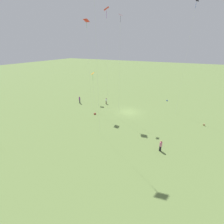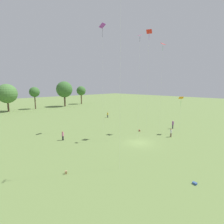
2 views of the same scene
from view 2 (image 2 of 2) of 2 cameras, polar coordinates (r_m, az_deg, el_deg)
ground_plane at (r=31.25m, az=9.05°, el=-9.88°), size 240.00×240.00×0.00m
tree_2 at (r=75.05m, az=-31.07°, el=5.16°), size 7.04×7.04×10.23m
tree_3 at (r=78.31m, az=-23.99°, el=5.94°), size 4.12×4.12×9.03m
tree_4 at (r=82.82m, az=-15.30°, el=7.11°), size 7.24×7.24×11.42m
tree_5 at (r=91.50m, az=-10.04°, el=6.81°), size 4.67×4.67×9.16m
person_0 at (r=33.18m, az=-15.77°, el=-7.46°), size 0.50×0.50×1.68m
person_2 at (r=53.37m, az=-1.43°, el=-0.96°), size 0.61×0.61×1.66m
person_3 at (r=35.74m, az=18.70°, el=-6.49°), size 0.51×0.51×1.60m
person_4 at (r=42.34m, az=19.24°, el=-3.89°), size 0.50×0.50×1.92m
kite_1 at (r=21.55m, az=2.89°, el=32.09°), size 0.78×0.80×20.81m
kite_2 at (r=37.98m, az=21.61°, el=3.94°), size 1.13×1.15×7.63m
kite_3 at (r=32.68m, az=9.02°, el=20.10°), size 0.64×0.67×18.53m
kite_4 at (r=38.67m, az=16.26°, el=19.23°), size 1.05×0.96×18.30m
kite_6 at (r=39.20m, az=-3.16°, el=25.01°), size 1.33×1.15×22.19m
kite_7 at (r=35.28m, az=11.99°, el=22.68°), size 1.19×1.25×19.81m
picnic_bag_0 at (r=38.50m, az=8.94°, el=-5.99°), size 0.41×0.47×0.32m
picnic_bag_1 at (r=21.62m, az=-14.82°, el=-18.52°), size 0.34×0.32×0.35m
picnic_bag_2 at (r=20.94m, az=25.39°, el=-20.30°), size 0.35×0.47×0.21m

